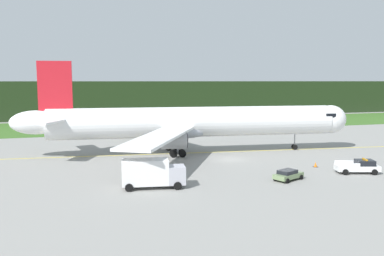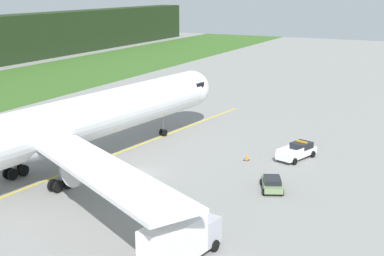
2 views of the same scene
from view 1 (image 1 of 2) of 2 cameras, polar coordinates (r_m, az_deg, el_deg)
ground at (r=61.92m, az=5.46°, el=-4.50°), size 320.00×320.00×0.00m
grass_verge at (r=110.06m, az=-4.62°, el=0.45°), size 320.00×32.45×0.04m
distant_tree_line at (r=133.55m, az=-6.88°, el=4.09°), size 288.00×7.86×11.93m
taxiway_centerline_main at (r=67.24m, az=0.38°, el=-3.57°), size 75.19×8.64×0.01m
airliner at (r=66.40m, az=-0.16°, el=0.79°), size 56.63×46.73×15.11m
ops_pickup_truck at (r=56.78m, az=22.74°, el=-5.10°), size 5.83×3.55×1.94m
catering_truck at (r=45.39m, az=-5.77°, el=-6.38°), size 7.34×3.57×3.45m
staff_car at (r=50.24m, az=13.56°, el=-6.49°), size 4.38×3.26×1.30m
apron_cone at (r=58.90m, az=17.25°, el=-5.01°), size 0.57×0.57×0.72m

